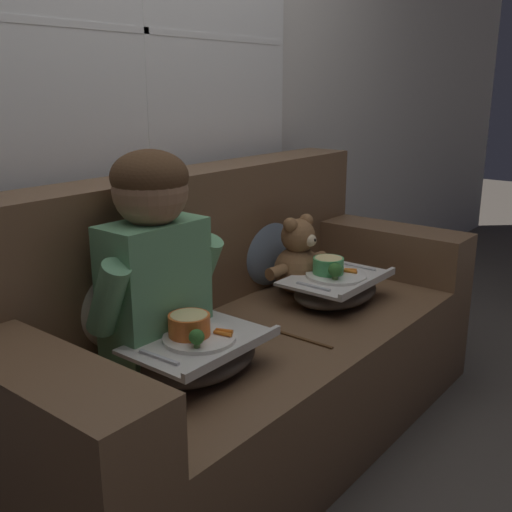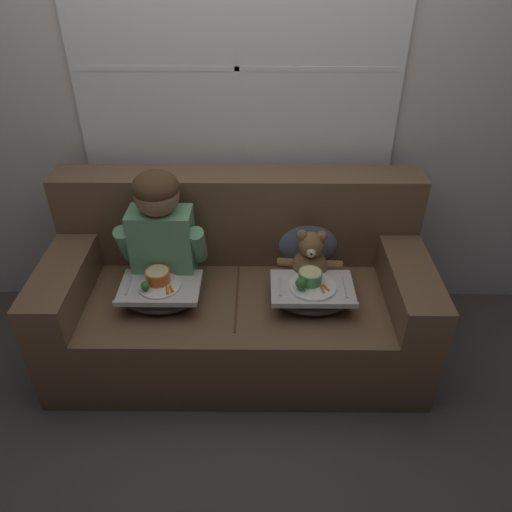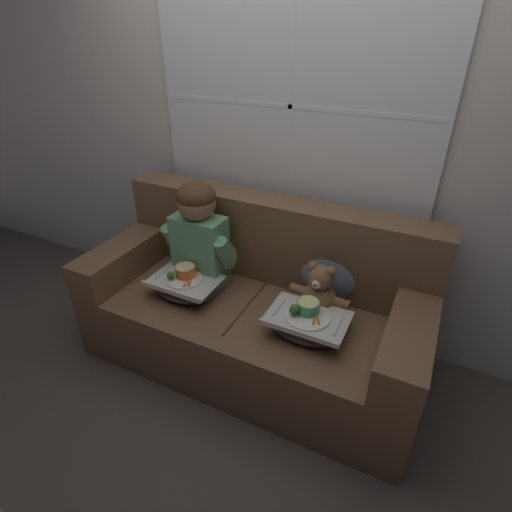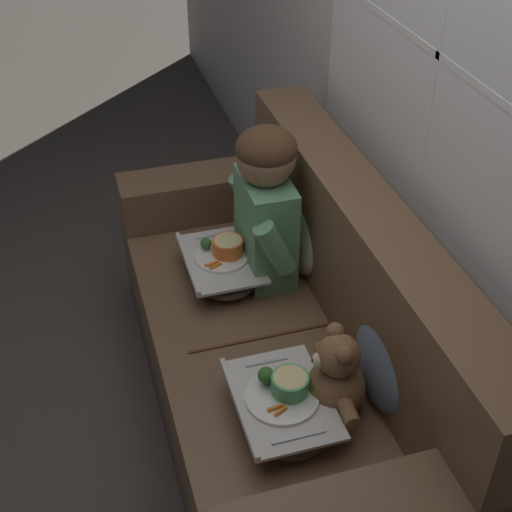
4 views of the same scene
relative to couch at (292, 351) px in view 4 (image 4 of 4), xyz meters
The scene contains 9 objects.
ground_plane 0.36m from the couch, 90.00° to the right, with size 14.00×14.00×0.00m, color #4C443D.
wall_back_with_window 1.07m from the couch, 90.00° to the left, with size 8.00×0.08×2.60m.
couch is the anchor object (origin of this frame).
throw_pillow_behind_child 0.51m from the couch, 155.12° to the left, with size 0.40×0.19×0.41m.
throw_pillow_behind_teddy 0.51m from the couch, 24.88° to the left, with size 0.37×0.18×0.38m.
child_figure 0.59m from the couch, behind, with size 0.46×0.23×0.65m.
teddy_bear 0.45m from the couch, ahead, with size 0.35×0.24×0.32m.
lap_tray_child 0.45m from the couch, 156.06° to the right, with size 0.41×0.29×0.18m.
lap_tray_teddy 0.45m from the couch, 24.13° to the right, with size 0.42×0.30×0.18m.
Camera 4 is at (1.83, -0.62, 2.25)m, focal length 50.00 mm.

